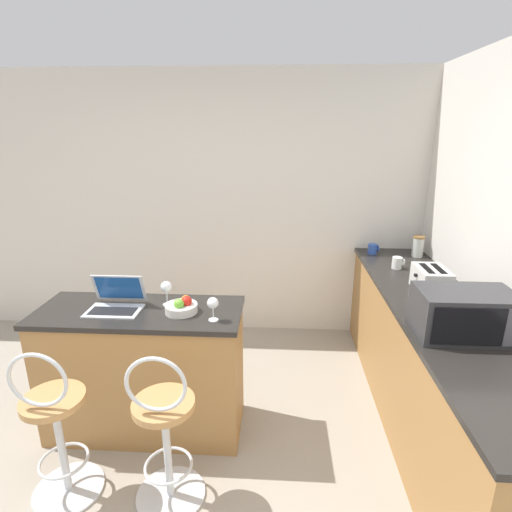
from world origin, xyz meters
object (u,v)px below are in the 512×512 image
fruit_bowl (182,306)px  microwave (464,314)px  wine_glass_short (166,288)px  bar_stool_near (56,429)px  mug_white (397,263)px  laptop (116,301)px  toaster (431,280)px  mug_blue (373,249)px  wine_glass_tall (213,304)px  bar_stool_far (165,434)px  storage_jar (418,246)px

fruit_bowl → microwave: bearing=-6.9°
microwave → wine_glass_short: (-1.80, 0.31, -0.01)m
bar_stool_near → mug_white: 2.75m
mug_white → laptop: bearing=-156.1°
toaster → mug_white: toaster is taller
microwave → mug_white: size_ratio=5.28×
toaster → mug_blue: toaster is taller
laptop → mug_blue: 2.37m
wine_glass_tall → bar_stool_far: bearing=-114.2°
mug_white → storage_jar: bearing=51.8°
bar_stool_far → storage_jar: 2.73m
microwave → wine_glass_short: size_ratio=3.15×
toaster → storage_jar: storage_jar is taller
fruit_bowl → wine_glass_short: wine_glass_short is taller
storage_jar → laptop: bearing=-151.5°
wine_glass_tall → toaster: bearing=20.1°
bar_stool_near → wine_glass_tall: 1.10m
laptop → wine_glass_short: 0.34m
laptop → mug_blue: (1.96, 1.34, -0.01)m
bar_stool_near → laptop: (0.16, 0.60, 0.52)m
bar_stool_near → mug_blue: (2.12, 1.94, 0.51)m
bar_stool_near → storage_jar: (2.51, 1.88, 0.56)m
toaster → storage_jar: 0.88m
mug_blue → wine_glass_short: bearing=-142.3°
mug_white → wine_glass_short: bearing=-154.2°
toaster → microwave: bearing=-94.3°
mug_white → mug_blue: bearing=105.4°
bar_stool_near → mug_blue: 2.92m
laptop → storage_jar: (2.35, 1.28, 0.04)m
laptop → fruit_bowl: 0.45m
mug_white → bar_stool_far: bearing=-136.7°
laptop → wine_glass_short: laptop is taller
wine_glass_tall → wine_glass_short: (-0.35, 0.21, 0.01)m
mug_blue → bar_stool_near: bearing=-137.5°
bar_stool_far → storage_jar: size_ratio=5.02×
toaster → wine_glass_short: size_ratio=1.87×
fruit_bowl → storage_jar: bearing=34.5°
storage_jar → wine_glass_tall: bearing=-140.1°
fruit_bowl → wine_glass_short: bearing=139.6°
bar_stool_near → microwave: microwave is taller
laptop → microwave: size_ratio=0.65×
bar_stool_near → wine_glass_short: (0.48, 0.67, 0.59)m
bar_stool_near → microwave: (2.28, 0.36, 0.59)m
fruit_bowl → storage_jar: storage_jar is taller
bar_stool_near → fruit_bowl: (0.60, 0.57, 0.50)m
wine_glass_short → storage_jar: bearing=30.6°
fruit_bowl → mug_blue: (1.51, 1.37, 0.01)m
toaster → wine_glass_short: (-1.85, -0.34, 0.04)m
storage_jar → fruit_bowl: bearing=-145.5°
toaster → wine_glass_tall: size_ratio=2.06×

